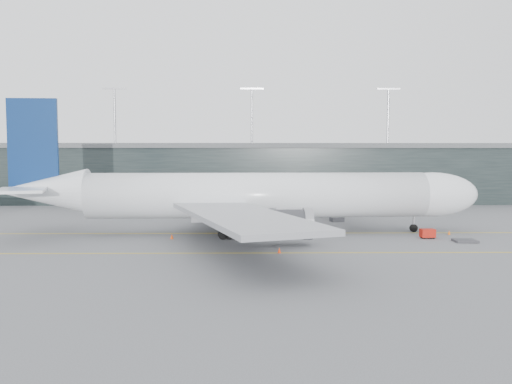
{
  "coord_description": "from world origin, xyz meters",
  "views": [
    {
      "loc": [
        4.26,
        -80.52,
        11.76
      ],
      "look_at": [
        5.33,
        -4.0,
        6.4
      ],
      "focal_mm": 35.0,
      "sensor_mm": 36.0,
      "label": 1
    }
  ],
  "objects": [
    {
      "name": "cone_wing_stbd",
      "position": [
        7.98,
        -20.03,
        0.35
      ],
      "size": [
        0.44,
        0.44,
        0.7
      ],
      "primitive_type": "cone",
      "color": "#FB3E0D",
      "rests_on": "ground"
    },
    {
      "name": "baggage_dolly",
      "position": [
        34.27,
        -12.41,
        0.18
      ],
      "size": [
        3.08,
        2.5,
        0.3
      ],
      "primitive_type": "cube",
      "rotation": [
        0.0,
        0.0,
        -0.03
      ],
      "color": "#353439",
      "rests_on": "ground"
    },
    {
      "name": "uld_a",
      "position": [
        -4.7,
        9.08,
        0.87
      ],
      "size": [
        1.95,
        1.62,
        1.66
      ],
      "rotation": [
        0.0,
        0.0,
        -0.09
      ],
      "color": "#36373B",
      "rests_on": "ground"
    },
    {
      "name": "ground",
      "position": [
        0.0,
        0.0,
        0.0
      ],
      "size": [
        320.0,
        320.0,
        0.0
      ],
      "primitive_type": "plane",
      "color": "#58585C",
      "rests_on": "ground"
    },
    {
      "name": "main_aircraft",
      "position": [
        5.12,
        -4.23,
        5.74
      ],
      "size": [
        72.86,
        68.46,
        20.44
      ],
      "rotation": [
        0.0,
        0.0,
        0.05
      ],
      "color": "white",
      "rests_on": "ground"
    },
    {
      "name": "cone_wing_port",
      "position": [
        8.77,
        12.21,
        0.35
      ],
      "size": [
        0.44,
        0.44,
        0.69
      ],
      "primitive_type": "cone",
      "color": "#F03F0D",
      "rests_on": "ground"
    },
    {
      "name": "uld_c",
      "position": [
        0.55,
        11.44,
        0.95
      ],
      "size": [
        2.41,
        2.17,
        1.81
      ],
      "rotation": [
        0.0,
        0.0,
        -0.35
      ],
      "color": "#36373B",
      "rests_on": "ground"
    },
    {
      "name": "uld_b",
      "position": [
        -3.04,
        11.33,
        1.04
      ],
      "size": [
        2.26,
        1.84,
        1.99
      ],
      "rotation": [
        0.0,
        0.0,
        -0.05
      ],
      "color": "#36373B",
      "rests_on": "ground"
    },
    {
      "name": "taxiline_b",
      "position": [
        0.0,
        -20.0,
        0.01
      ],
      "size": [
        160.0,
        0.25,
        0.02
      ],
      "primitive_type": "cube",
      "color": "gold",
      "rests_on": "ground"
    },
    {
      "name": "gse_cart",
      "position": [
        30.14,
        -9.26,
        0.76
      ],
      "size": [
        2.08,
        1.39,
        1.37
      ],
      "rotation": [
        0.0,
        0.0,
        0.06
      ],
      "color": "#B2170C",
      "rests_on": "ground"
    },
    {
      "name": "cone_nose",
      "position": [
        34.68,
        -5.82,
        0.34
      ],
      "size": [
        0.43,
        0.43,
        0.68
      ],
      "primitive_type": "cone",
      "color": "orange",
      "rests_on": "ground"
    },
    {
      "name": "cone_tail",
      "position": [
        -6.86,
        -9.31,
        0.37
      ],
      "size": [
        0.47,
        0.47,
        0.75
      ],
      "primitive_type": "cone",
      "color": "#DC430C",
      "rests_on": "ground"
    },
    {
      "name": "terminal",
      "position": [
        -0.0,
        58.0,
        7.62
      ],
      "size": [
        240.0,
        36.0,
        29.0
      ],
      "color": "black",
      "rests_on": "ground"
    },
    {
      "name": "taxiline_lead_main",
      "position": [
        5.0,
        20.0,
        0.01
      ],
      "size": [
        0.25,
        60.0,
        0.02
      ],
      "primitive_type": "cube",
      "color": "gold",
      "rests_on": "ground"
    },
    {
      "name": "jet_bridge",
      "position": [
        17.99,
        24.87,
        5.53
      ],
      "size": [
        16.16,
        47.66,
        7.39
      ],
      "rotation": [
        0.0,
        0.0,
        0.27
      ],
      "color": "#292A2E",
      "rests_on": "ground"
    },
    {
      "name": "taxiline_a",
      "position": [
        0.0,
        -4.0,
        0.01
      ],
      "size": [
        160.0,
        0.25,
        0.02
      ],
      "primitive_type": "cube",
      "color": "gold",
      "rests_on": "ground"
    }
  ]
}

